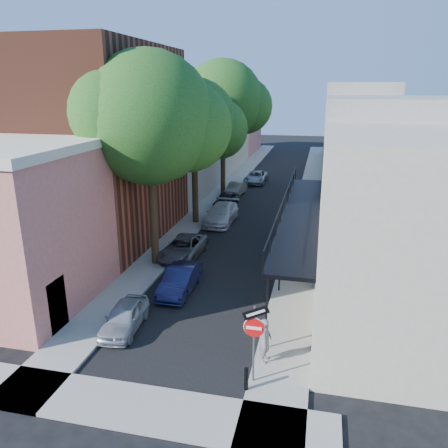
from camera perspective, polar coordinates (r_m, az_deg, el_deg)
The scene contains 20 objects.
ground at distance 15.60m, azimuth -9.13°, elevation -20.49°, with size 160.00×160.00×0.00m, color black.
road_surface at distance 42.68m, azimuth 5.77°, elevation 4.51°, with size 6.00×64.00×0.01m, color black.
sidewalk_left at distance 43.31m, azimuth 0.49°, elevation 4.87°, with size 2.00×64.00×0.12m, color gray.
sidewalk_right at distance 42.39m, azimuth 11.15°, elevation 4.25°, with size 2.00×64.00×0.12m, color gray.
sidewalk_cross at distance 14.85m, azimuth -10.67°, elevation -22.56°, with size 12.00×2.00×0.12m, color gray.
buildings_left at distance 42.77m, azimuth -6.94°, elevation 11.21°, with size 10.10×59.10×12.00m.
buildings_right at distance 41.31m, azimuth 18.51°, elevation 9.51°, with size 9.80×55.00×10.00m.
sign_post at distance 14.50m, azimuth 3.97°, elevation -13.73°, with size 0.89×0.17×2.99m.
bollard at distance 14.99m, azimuth 2.91°, elevation -19.55°, with size 0.14×0.14×0.80m, color black.
oak_near at distance 23.16m, azimuth -8.54°, elevation 13.20°, with size 7.48×6.80×11.42m.
oak_mid at distance 30.79m, azimuth -3.15°, elevation 12.85°, with size 6.60×6.00×10.20m.
oak_far at distance 39.47m, azimuth 0.61°, elevation 15.65°, with size 7.70×7.00×11.90m.
parked_car_a at distance 18.68m, azimuth -12.87°, elevation -11.74°, with size 1.31×3.27×1.11m, color #9198A1.
parked_car_b at distance 21.38m, azimuth -5.77°, elevation -7.28°, with size 1.30×3.72×1.23m, color #12163B.
parked_car_c at distance 25.50m, azimuth -5.32°, elevation -3.12°, with size 1.97×4.26×1.18m, color #595B61.
parked_car_d at distance 31.80m, azimuth -0.34°, elevation 1.34°, with size 1.93×4.74×1.38m, color silver.
parked_car_e at distance 36.16m, azimuth 0.29°, elevation 3.22°, with size 1.45×3.59×1.22m, color black.
parked_car_f at distance 40.07m, azimuth 1.55°, elevation 4.59°, with size 1.24×3.57×1.17m, color slate.
parked_car_g at distance 45.45m, azimuth 4.21°, elevation 6.13°, with size 2.01×4.36×1.21m, color #8B959D.
pedestrian at distance 16.07m, azimuth 5.46°, elevation -14.91°, with size 0.61×0.40×1.67m, color slate.
Camera 1 is at (4.92, -11.31, 9.55)m, focal length 35.00 mm.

